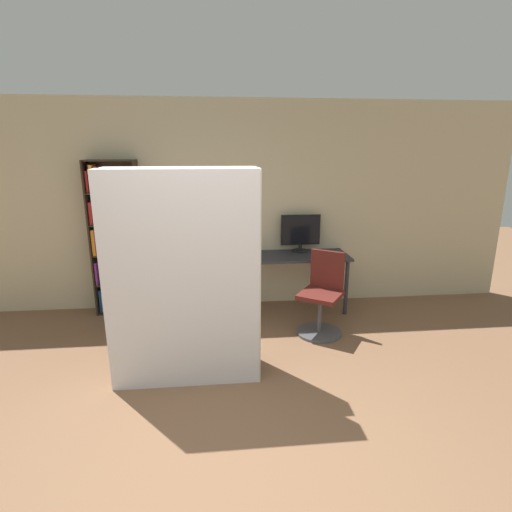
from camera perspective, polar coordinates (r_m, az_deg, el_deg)
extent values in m
plane|color=brown|center=(2.95, -3.64, -29.77)|extent=(16.00, 16.00, 0.00)
cube|color=#C6B793|center=(5.31, -5.31, 7.05)|extent=(8.00, 0.06, 2.70)
cube|color=#2D2D33|center=(5.22, 6.23, 0.02)|extent=(1.26, 0.60, 0.03)
cylinder|color=#2D2D33|center=(5.02, 0.27, -5.00)|extent=(0.05, 0.05, 0.72)
cylinder|color=#2D2D33|center=(5.26, 12.77, -4.44)|extent=(0.05, 0.05, 0.72)
cylinder|color=#2D2D33|center=(5.47, -0.26, -3.30)|extent=(0.05, 0.05, 0.72)
cylinder|color=#2D2D33|center=(5.69, 11.26, -2.87)|extent=(0.05, 0.05, 0.72)
cylinder|color=black|center=(5.39, 6.31, 0.76)|extent=(0.22, 0.22, 0.02)
cylinder|color=black|center=(5.37, 6.33, 1.30)|extent=(0.04, 0.04, 0.09)
cube|color=black|center=(5.33, 6.38, 3.75)|extent=(0.53, 0.02, 0.40)
cube|color=black|center=(5.32, 6.40, 3.73)|extent=(0.50, 0.03, 0.38)
cylinder|color=#4C4C51|center=(4.79, 8.95, -10.71)|extent=(0.52, 0.52, 0.03)
cylinder|color=#4C4C51|center=(4.70, 9.06, -8.23)|extent=(0.05, 0.05, 0.42)
cube|color=#591E19|center=(4.61, 9.18, -5.53)|extent=(0.61, 0.61, 0.05)
cube|color=#591E19|center=(4.71, 10.13, -1.92)|extent=(0.35, 0.26, 0.45)
cube|color=#2D2319|center=(5.43, -22.33, 2.18)|extent=(0.02, 0.28, 1.96)
cube|color=#2D2319|center=(5.29, -16.17, 2.41)|extent=(0.02, 0.28, 1.96)
cube|color=#2D2319|center=(5.48, -18.99, 2.60)|extent=(0.61, 0.02, 1.96)
cube|color=#2D2319|center=(5.63, -18.44, -7.37)|extent=(0.57, 0.24, 0.02)
cube|color=#2D2319|center=(5.50, -18.77, -3.62)|extent=(0.57, 0.24, 0.02)
cube|color=#2D2319|center=(5.40, -19.12, 0.29)|extent=(0.57, 0.24, 0.02)
cube|color=#2D2319|center=(5.32, -19.47, 4.34)|extent=(0.57, 0.24, 0.02)
cube|color=#2D2319|center=(5.26, -19.84, 8.48)|extent=(0.57, 0.24, 0.02)
cube|color=#2D2319|center=(5.24, -20.22, 12.69)|extent=(0.57, 0.24, 0.02)
cube|color=#1E4C9E|center=(5.66, -21.13, -5.84)|extent=(0.03, 0.16, 0.29)
cube|color=gold|center=(5.65, -20.72, -6.00)|extent=(0.04, 0.19, 0.26)
cube|color=#1E4C9E|center=(5.61, -20.52, -6.17)|extent=(0.02, 0.17, 0.25)
cube|color=teal|center=(5.65, -20.06, -5.73)|extent=(0.03, 0.14, 0.30)
cube|color=teal|center=(5.56, -19.85, -5.82)|extent=(0.04, 0.14, 0.34)
cube|color=brown|center=(5.58, -19.44, -6.10)|extent=(0.02, 0.18, 0.27)
cube|color=orange|center=(5.57, -19.19, -6.31)|extent=(0.03, 0.16, 0.23)
cube|color=#7A2D84|center=(5.58, -18.79, -6.27)|extent=(0.03, 0.16, 0.22)
cube|color=#7A2D84|center=(5.48, -21.72, -2.27)|extent=(0.02, 0.14, 0.29)
cube|color=#7A2D84|center=(5.54, -21.19, -1.95)|extent=(0.03, 0.15, 0.31)
cube|color=teal|center=(5.52, -20.93, -1.94)|extent=(0.02, 0.19, 0.31)
cube|color=#232328|center=(5.52, -20.63, -2.32)|extent=(0.03, 0.18, 0.24)
cube|color=#7A2D84|center=(5.51, -20.22, -2.14)|extent=(0.03, 0.16, 0.27)
cube|color=orange|center=(5.43, -20.08, -2.03)|extent=(0.02, 0.14, 0.33)
cube|color=orange|center=(5.39, -22.02, 1.87)|extent=(0.04, 0.16, 0.32)
cube|color=#7A2D84|center=(5.42, -21.59, 1.73)|extent=(0.02, 0.20, 0.28)
cube|color=#1E4C9E|center=(5.40, -21.28, 1.65)|extent=(0.03, 0.16, 0.27)
cube|color=gold|center=(5.41, -20.79, 1.70)|extent=(0.04, 0.17, 0.26)
cube|color=brown|center=(5.36, -20.55, 2.01)|extent=(0.02, 0.15, 0.33)
cube|color=silver|center=(5.37, -20.11, 1.88)|extent=(0.03, 0.20, 0.30)
cube|color=silver|center=(5.36, -19.66, 2.07)|extent=(0.04, 0.17, 0.33)
cube|color=orange|center=(5.35, -19.25, 1.89)|extent=(0.03, 0.19, 0.30)
cube|color=red|center=(5.36, -22.32, 5.74)|extent=(0.03, 0.20, 0.27)
cube|color=#7A2D84|center=(5.35, -21.92, 5.92)|extent=(0.03, 0.18, 0.30)
cube|color=red|center=(5.35, -21.47, 5.93)|extent=(0.03, 0.15, 0.30)
cube|color=#232328|center=(5.35, -21.05, 5.85)|extent=(0.02, 0.20, 0.28)
cube|color=#287A38|center=(5.32, -20.77, 5.73)|extent=(0.03, 0.19, 0.26)
cube|color=red|center=(5.31, -22.84, 9.76)|extent=(0.02, 0.15, 0.26)
cube|color=red|center=(5.33, -22.43, 10.20)|extent=(0.02, 0.19, 0.33)
cube|color=gold|center=(5.29, -22.24, 10.19)|extent=(0.03, 0.20, 0.33)
cube|color=red|center=(5.31, -21.72, 10.17)|extent=(0.04, 0.16, 0.31)
cube|color=silver|center=(3.50, -10.37, -3.78)|extent=(1.33, 0.21, 1.93)
cube|color=beige|center=(3.51, 0.46, -3.49)|extent=(0.01, 0.21, 1.90)
cube|color=silver|center=(3.77, -10.06, -2.41)|extent=(1.33, 0.21, 1.93)
cube|color=beige|center=(3.77, -0.02, -2.14)|extent=(0.01, 0.21, 1.90)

